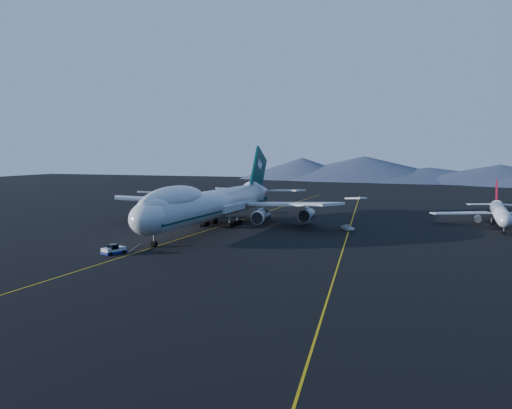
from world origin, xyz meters
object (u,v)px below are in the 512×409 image
(pushback_tug, at_px, (114,251))
(second_jet, at_px, (500,213))
(service_van, at_px, (348,228))
(boeing_747, at_px, (212,204))

(pushback_tug, height_order, second_jet, second_jet)
(service_van, bearing_deg, boeing_747, 160.06)
(pushback_tug, xyz_separation_m, service_van, (33.00, 43.21, 0.04))
(second_jet, bearing_deg, service_van, -136.23)
(service_van, bearing_deg, second_jet, -3.24)
(pushback_tug, relative_size, second_jet, 0.12)
(second_jet, relative_size, service_van, 8.42)
(boeing_747, distance_m, second_jet, 68.93)
(second_jet, bearing_deg, boeing_747, -143.67)
(pushback_tug, xyz_separation_m, second_jet, (65.91, 63.36, 2.59))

